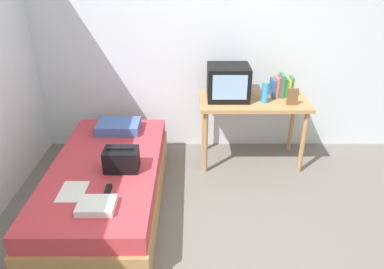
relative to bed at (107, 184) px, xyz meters
name	(u,v)px	position (x,y,z in m)	size (l,w,h in m)	color
ground_plane	(214,262)	(0.98, -0.76, -0.22)	(8.00, 8.00, 0.00)	slate
wall_back	(207,39)	(0.98, 1.24, 1.08)	(5.20, 0.10, 2.60)	silver
bed	(107,184)	(0.00, 0.00, 0.00)	(1.00, 2.00, 0.44)	#B27F4C
desk	(253,108)	(1.46, 0.80, 0.44)	(1.16, 0.60, 0.76)	#B27F4C
tv	(228,82)	(1.19, 0.83, 0.72)	(0.44, 0.39, 0.36)	black
water_bottle	(265,93)	(1.56, 0.71, 0.65)	(0.07, 0.07, 0.22)	#3399DB
book_row	(281,87)	(1.77, 0.90, 0.65)	(0.23, 0.17, 0.25)	#2D5699
picture_frame	(292,97)	(1.83, 0.64, 0.63)	(0.11, 0.02, 0.18)	brown
pillow	(118,127)	(0.01, 0.68, 0.27)	(0.45, 0.33, 0.10)	#4766AD
handbag	(121,160)	(0.18, -0.09, 0.32)	(0.30, 0.20, 0.22)	black
magazine	(72,192)	(-0.17, -0.44, 0.23)	(0.21, 0.29, 0.01)	white
remote_dark	(107,190)	(0.12, -0.43, 0.23)	(0.04, 0.16, 0.02)	black
folded_towel	(96,206)	(0.08, -0.65, 0.25)	(0.28, 0.22, 0.06)	white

